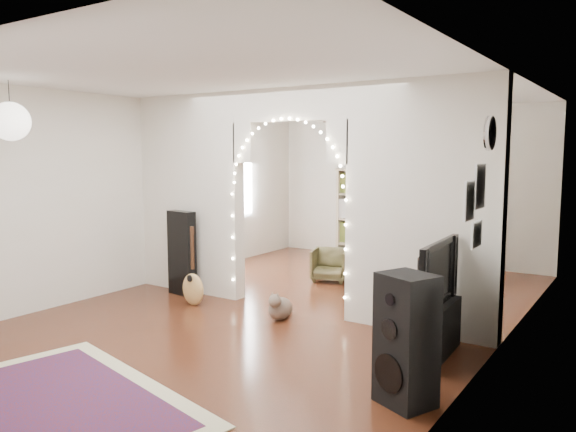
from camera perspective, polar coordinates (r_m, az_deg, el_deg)
The scene contains 24 objects.
floor at distance 7.09m, azimuth 0.31°, elevation -9.32°, with size 7.50×7.50×0.00m, color black.
ceiling at distance 6.86m, azimuth 0.32°, elevation 12.92°, with size 5.00×7.50×0.02m, color white.
wall_back at distance 10.19m, azimuth 11.93°, elevation 3.09°, with size 5.00×0.02×2.70m, color silver.
wall_left at distance 8.47m, azimuth -14.01°, elevation 2.37°, with size 0.02×7.50×2.70m, color silver.
wall_right at distance 5.87m, azimuth 21.20°, elevation 0.35°, with size 0.02×7.50×2.70m, color silver.
divider_wall at distance 6.84m, azimuth 0.31°, elevation 2.24°, with size 5.00×0.20×2.70m.
fairy_lights at distance 6.72m, azimuth -0.29°, elevation 3.24°, with size 1.64×0.04×1.60m, color #FFEABF, non-canonical shape.
window at distance 9.75m, azimuth -6.09°, elevation 3.93°, with size 0.04×1.20×1.40m, color white.
wall_clock at distance 5.27m, azimuth 19.91°, elevation 7.92°, with size 0.31×0.31×0.03m, color white.
picture_frames at distance 4.90m, azimuth 18.54°, elevation 1.07°, with size 0.02×0.50×0.70m, color white, non-canonical shape.
paper_lantern at distance 6.54m, azimuth -26.36°, elevation 8.61°, with size 0.40×0.40×0.40m, color white.
ceiling_fan at distance 8.58m, azimuth 7.74°, elevation 9.57°, with size 1.10×1.10×0.30m, color #B6983C, non-canonical shape.
area_rug at distance 4.83m, azimuth -24.08°, elevation -17.58°, with size 2.45×1.84×0.02m, color maroon.
guitar_case at distance 7.76m, azimuth -10.73°, elevation -3.72°, with size 0.44×0.15×1.14m, color black.
acoustic_guitar at distance 7.22m, azimuth -9.64°, elevation -6.07°, with size 0.36×0.19×0.86m.
tabby_cat at distance 6.57m, azimuth -0.84°, elevation -9.28°, with size 0.29×0.55×0.36m.
floor_speaker at distance 4.47m, azimuth 11.91°, elevation -12.23°, with size 0.50×0.47×1.02m.
media_console at distance 5.59m, azimuth 13.86°, elevation -11.23°, with size 0.40×1.00×0.50m, color black.
tv at distance 5.45m, azimuth 14.02°, elevation -5.61°, with size 1.07×0.14×0.62m, color black.
bookcase at distance 9.08m, azimuth 10.06°, elevation -0.50°, with size 1.64×0.42×1.68m, color #C1AB8C.
dining_table at distance 8.86m, azimuth 14.18°, elevation -1.81°, with size 1.22×0.83×0.76m.
flower_vase at distance 8.84m, azimuth 14.21°, elevation -0.73°, with size 0.18×0.18×0.19m, color white.
dining_chair_left at distance 8.51m, azimuth 4.30°, elevation -4.96°, with size 0.52×0.54×0.49m, color #4A4425.
dining_chair_right at distance 9.11m, azimuth 11.65°, elevation -4.20°, with size 0.56×0.57×0.52m, color #4A4425.
Camera 1 is at (3.73, -5.71, 1.94)m, focal length 35.00 mm.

